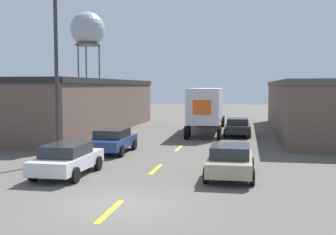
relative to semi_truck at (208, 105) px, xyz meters
The scene contains 10 objects.
ground_plane 23.93m from the semi_truck, 92.19° to the right, with size 160.00×160.00×0.00m, color #56514C.
road_centerline 17.70m from the semi_truck, 92.97° to the right, with size 0.20×16.50×0.01m.
warehouse_left 13.26m from the semi_truck, behind, with size 11.28×24.02×4.60m.
semi_truck is the anchor object (origin of this frame).
parked_car_right_far 4.34m from the semi_truck, 48.38° to the right, with size 2.09×4.44×1.45m.
parked_car_right_near 18.95m from the semi_truck, 81.79° to the right, with size 2.09×4.44×1.45m.
parked_car_left_near 20.26m from the semi_truck, 102.92° to the right, with size 2.09×4.44×1.45m.
parked_car_left_far 13.96m from the semi_truck, 108.99° to the right, with size 2.09×4.44×1.45m.
water_tower 45.26m from the semi_truck, 125.03° to the left, with size 6.19×6.19×17.38m.
street_lamp 18.08m from the semi_truck, 109.86° to the right, with size 2.41×0.32×8.93m.
Camera 1 is at (4.27, -13.41, 4.02)m, focal length 45.00 mm.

